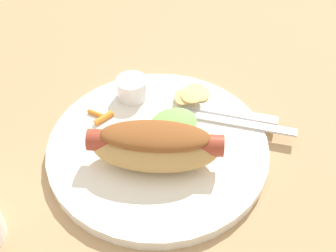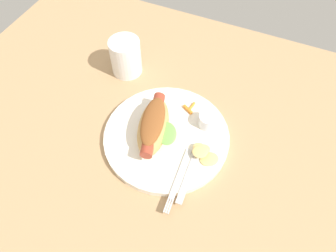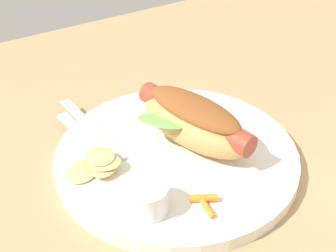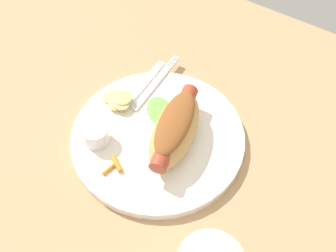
{
  "view_description": "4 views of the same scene",
  "coord_description": "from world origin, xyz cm",
  "px_view_note": "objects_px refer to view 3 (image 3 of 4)",
  "views": [
    {
      "loc": [
        -35.06,
        -15.03,
        45.06
      ],
      "look_at": [
        0.99,
        -3.14,
        5.99
      ],
      "focal_mm": 47.52,
      "sensor_mm": 36.0,
      "label": 1
    },
    {
      "loc": [
        18.12,
        -38.27,
        62.52
      ],
      "look_at": [
        1.7,
        -1.13,
        4.58
      ],
      "focal_mm": 33.85,
      "sensor_mm": 36.0,
      "label": 2
    },
    {
      "loc": [
        25.91,
        37.14,
        38.42
      ],
      "look_at": [
        1.64,
        -3.34,
        4.37
      ],
      "focal_mm": 52.48,
      "sensor_mm": 36.0,
      "label": 3
    },
    {
      "loc": [
        -21.18,
        28.97,
        54.84
      ],
      "look_at": [
        -0.17,
        -2.14,
        4.52
      ],
      "focal_mm": 41.87,
      "sensor_mm": 36.0,
      "label": 4
    }
  ],
  "objects_px": {
    "sauce_ramekin": "(147,199)",
    "chips_pile": "(96,165)",
    "plate": "(177,157)",
    "fork": "(93,130)",
    "knife": "(84,140)",
    "carrot_garnish": "(205,202)",
    "hot_dog": "(194,120)"
  },
  "relations": [
    {
      "from": "plate",
      "to": "sauce_ramekin",
      "type": "relative_size",
      "value": 6.64
    },
    {
      "from": "hot_dog",
      "to": "chips_pile",
      "type": "xyz_separation_m",
      "value": [
        0.12,
        -0.01,
        -0.02
      ]
    },
    {
      "from": "sauce_ramekin",
      "to": "fork",
      "type": "relative_size",
      "value": 0.28
    },
    {
      "from": "plate",
      "to": "carrot_garnish",
      "type": "bearing_deg",
      "value": 77.17
    },
    {
      "from": "fork",
      "to": "knife",
      "type": "height_order",
      "value": "same"
    },
    {
      "from": "sauce_ramekin",
      "to": "fork",
      "type": "xyz_separation_m",
      "value": [
        -0.01,
        -0.16,
        -0.01
      ]
    },
    {
      "from": "knife",
      "to": "chips_pile",
      "type": "relative_size",
      "value": 1.8
    },
    {
      "from": "sauce_ramekin",
      "to": "chips_pile",
      "type": "relative_size",
      "value": 0.59
    },
    {
      "from": "plate",
      "to": "chips_pile",
      "type": "relative_size",
      "value": 3.94
    },
    {
      "from": "hot_dog",
      "to": "sauce_ramekin",
      "type": "bearing_deg",
      "value": 110.46
    },
    {
      "from": "plate",
      "to": "knife",
      "type": "relative_size",
      "value": 2.19
    },
    {
      "from": "plate",
      "to": "chips_pile",
      "type": "height_order",
      "value": "chips_pile"
    },
    {
      "from": "fork",
      "to": "chips_pile",
      "type": "xyz_separation_m",
      "value": [
        0.03,
        0.07,
        0.01
      ]
    },
    {
      "from": "plate",
      "to": "hot_dog",
      "type": "bearing_deg",
      "value": -164.64
    },
    {
      "from": "plate",
      "to": "knife",
      "type": "bearing_deg",
      "value": -41.91
    },
    {
      "from": "fork",
      "to": "chips_pile",
      "type": "bearing_deg",
      "value": 155.25
    },
    {
      "from": "plate",
      "to": "chips_pile",
      "type": "distance_m",
      "value": 0.1
    },
    {
      "from": "carrot_garnish",
      "to": "plate",
      "type": "bearing_deg",
      "value": -102.83
    },
    {
      "from": "hot_dog",
      "to": "carrot_garnish",
      "type": "xyz_separation_m",
      "value": [
        0.05,
        0.1,
        -0.03
      ]
    },
    {
      "from": "plate",
      "to": "hot_dog",
      "type": "height_order",
      "value": "hot_dog"
    },
    {
      "from": "plate",
      "to": "sauce_ramekin",
      "type": "bearing_deg",
      "value": 40.65
    },
    {
      "from": "plate",
      "to": "fork",
      "type": "relative_size",
      "value": 1.88
    },
    {
      "from": "hot_dog",
      "to": "fork",
      "type": "bearing_deg",
      "value": 34.81
    },
    {
      "from": "plate",
      "to": "knife",
      "type": "xyz_separation_m",
      "value": [
        0.09,
        -0.08,
        0.01
      ]
    },
    {
      "from": "hot_dog",
      "to": "sauce_ramekin",
      "type": "distance_m",
      "value": 0.13
    },
    {
      "from": "chips_pile",
      "to": "carrot_garnish",
      "type": "xyz_separation_m",
      "value": [
        -0.08,
        0.11,
        -0.01
      ]
    },
    {
      "from": "hot_dog",
      "to": "chips_pile",
      "type": "distance_m",
      "value": 0.13
    },
    {
      "from": "hot_dog",
      "to": "sauce_ramekin",
      "type": "height_order",
      "value": "hot_dog"
    },
    {
      "from": "sauce_ramekin",
      "to": "chips_pile",
      "type": "distance_m",
      "value": 0.09
    },
    {
      "from": "sauce_ramekin",
      "to": "knife",
      "type": "xyz_separation_m",
      "value": [
        0.01,
        -0.14,
        -0.01
      ]
    },
    {
      "from": "sauce_ramekin",
      "to": "plate",
      "type": "bearing_deg",
      "value": -139.35
    },
    {
      "from": "plate",
      "to": "fork",
      "type": "bearing_deg",
      "value": -52.9
    }
  ]
}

